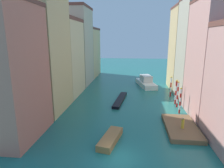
{
  "coord_description": "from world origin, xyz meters",
  "views": [
    {
      "loc": [
        1.11,
        -17.74,
        12.1
      ],
      "look_at": [
        -3.62,
        26.87,
        1.5
      ],
      "focal_mm": 31.43,
      "sensor_mm": 36.0,
      "label": 1
    }
  ],
  "objects": [
    {
      "name": "vaporetto_white",
      "position": [
        4.6,
        32.02,
        0.98
      ],
      "size": [
        5.17,
        9.96,
        2.75
      ],
      "color": "white",
      "rests_on": "ground"
    },
    {
      "name": "mooring_pole_1",
      "position": [
        9.12,
        16.45,
        2.44
      ],
      "size": [
        0.33,
        0.33,
        4.77
      ],
      "color": "red",
      "rests_on": "ground"
    },
    {
      "name": "building_left_0",
      "position": [
        -13.26,
        3.46,
        8.2
      ],
      "size": [
        6.26,
        8.91,
        16.38
      ],
      "color": "#C6705B",
      "rests_on": "ground"
    },
    {
      "name": "building_left_4",
      "position": [
        -13.26,
        44.28,
        7.58
      ],
      "size": [
        6.26,
        12.0,
        15.14
      ],
      "color": "#DBB77A",
      "rests_on": "ground"
    },
    {
      "name": "mooring_pole_3",
      "position": [
        9.14,
        22.95,
        2.23
      ],
      "size": [
        0.33,
        0.33,
        4.36
      ],
      "color": "red",
      "rests_on": "ground"
    },
    {
      "name": "motorboat_0",
      "position": [
        -1.32,
        3.32,
        0.39
      ],
      "size": [
        2.72,
        5.47,
        0.77
      ],
      "color": "olive",
      "rests_on": "ground"
    },
    {
      "name": "building_left_3",
      "position": [
        -13.26,
        33.17,
        9.97
      ],
      "size": [
        6.26,
        10.35,
        19.91
      ],
      "color": "#BCB299",
      "rests_on": "ground"
    },
    {
      "name": "building_left_1",
      "position": [
        -13.26,
        12.92,
        10.47
      ],
      "size": [
        6.26,
        9.43,
        20.92
      ],
      "color": "#DBB77A",
      "rests_on": "ground"
    },
    {
      "name": "building_right_3",
      "position": [
        13.26,
        30.66,
        9.63
      ],
      "size": [
        6.26,
        9.02,
        19.24
      ],
      "color": "#DBB77A",
      "rests_on": "ground"
    },
    {
      "name": "building_right_1",
      "position": [
        13.26,
        12.96,
        8.9
      ],
      "size": [
        6.26,
        9.48,
        17.77
      ],
      "color": "tan",
      "rests_on": "ground"
    },
    {
      "name": "building_right_2",
      "position": [
        13.26,
        21.85,
        9.95
      ],
      "size": [
        6.26,
        8.25,
        19.86
      ],
      "color": "#BCB299",
      "rests_on": "ground"
    },
    {
      "name": "mooring_pole_0",
      "position": [
        8.91,
        13.5,
        2.23
      ],
      "size": [
        0.3,
        0.3,
        4.36
      ],
      "color": "red",
      "rests_on": "ground"
    },
    {
      "name": "waterfront_dock",
      "position": [
        7.83,
        7.52,
        0.3
      ],
      "size": [
        4.13,
        7.95,
        0.6
      ],
      "color": "brown",
      "rests_on": "ground"
    },
    {
      "name": "gondola_black",
      "position": [
        -1.19,
        18.91,
        0.26
      ],
      "size": [
        2.33,
        9.67,
        0.51
      ],
      "color": "black",
      "rests_on": "ground"
    },
    {
      "name": "ground_plane",
      "position": [
        0.0,
        24.5,
        0.0
      ],
      "size": [
        154.0,
        154.0,
        0.0
      ],
      "primitive_type": "plane",
      "color": "#1E6B66"
    },
    {
      "name": "mooring_pole_2",
      "position": [
        9.2,
        18.17,
        2.39
      ],
      "size": [
        0.37,
        0.37,
        4.67
      ],
      "color": "red",
      "rests_on": "ground"
    },
    {
      "name": "person_on_dock",
      "position": [
        7.78,
        6.69,
        1.28
      ],
      "size": [
        0.36,
        0.36,
        1.48
      ],
      "color": "gold",
      "rests_on": "waterfront_dock"
    },
    {
      "name": "building_left_2",
      "position": [
        -13.26,
        22.57,
        8.05
      ],
      "size": [
        6.26,
        10.05,
        16.08
      ],
      "color": "beige",
      "rests_on": "ground"
    }
  ]
}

